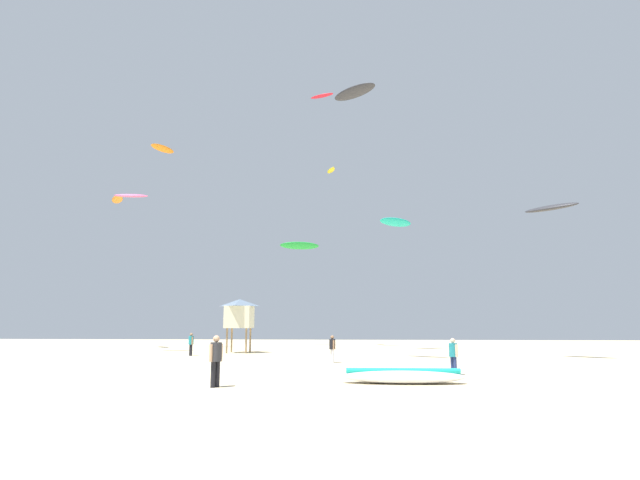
% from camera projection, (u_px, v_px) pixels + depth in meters
% --- Properties ---
extents(ground_plane, '(120.00, 120.00, 0.00)m').
position_uv_depth(ground_plane, '(266.00, 403.00, 14.26)').
color(ground_plane, beige).
extents(person_foreground, '(0.41, 0.52, 1.80)m').
position_uv_depth(person_foreground, '(216.00, 357.00, 18.06)').
color(person_foreground, black).
rests_on(person_foreground, ground).
extents(person_midground, '(0.36, 0.46, 1.58)m').
position_uv_depth(person_midground, '(453.00, 353.00, 22.41)').
color(person_midground, navy).
rests_on(person_midground, ground).
extents(person_left, '(0.35, 0.47, 1.56)m').
position_uv_depth(person_left, '(332.00, 347.00, 29.50)').
color(person_left, silver).
rests_on(person_left, ground).
extents(person_right, '(0.38, 0.42, 1.59)m').
position_uv_depth(person_right, '(191.00, 342.00, 35.99)').
color(person_right, black).
rests_on(person_right, ground).
extents(kite_grounded_near, '(4.63, 1.34, 0.60)m').
position_uv_depth(kite_grounded_near, '(403.00, 376.00, 19.14)').
color(kite_grounded_near, white).
rests_on(kite_grounded_near, ground).
extents(lifeguard_tower, '(2.30, 2.30, 4.15)m').
position_uv_depth(lifeguard_tower, '(239.00, 313.00, 40.10)').
color(lifeguard_tower, '#8C704C').
rests_on(lifeguard_tower, ground).
extents(kite_aloft_0, '(3.33, 3.12, 0.63)m').
position_uv_depth(kite_aloft_0, '(551.00, 208.00, 33.77)').
color(kite_aloft_0, '#2D2D33').
extents(kite_aloft_1, '(2.56, 3.09, 0.49)m').
position_uv_depth(kite_aloft_1, '(117.00, 199.00, 48.67)').
color(kite_aloft_1, orange).
extents(kite_aloft_2, '(4.53, 2.38, 1.00)m').
position_uv_depth(kite_aloft_2, '(300.00, 246.00, 56.49)').
color(kite_aloft_2, green).
extents(kite_aloft_3, '(3.55, 3.19, 0.86)m').
position_uv_depth(kite_aloft_3, '(396.00, 222.00, 46.19)').
color(kite_aloft_3, '#19B29E').
extents(kite_aloft_4, '(2.58, 1.62, 0.30)m').
position_uv_depth(kite_aloft_4, '(322.00, 96.00, 51.19)').
color(kite_aloft_4, red).
extents(kite_aloft_5, '(1.24, 2.20, 0.27)m').
position_uv_depth(kite_aloft_5, '(331.00, 170.00, 55.11)').
color(kite_aloft_5, yellow).
extents(kite_aloft_6, '(3.23, 2.82, 0.68)m').
position_uv_depth(kite_aloft_6, '(354.00, 92.00, 33.65)').
color(kite_aloft_6, '#2D2D33').
extents(kite_aloft_8, '(1.95, 2.78, 0.63)m').
position_uv_depth(kite_aloft_8, '(163.00, 149.00, 48.81)').
color(kite_aloft_8, orange).
extents(kite_aloft_9, '(2.85, 1.25, 0.47)m').
position_uv_depth(kite_aloft_9, '(131.00, 196.00, 42.46)').
color(kite_aloft_9, '#E5598C').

